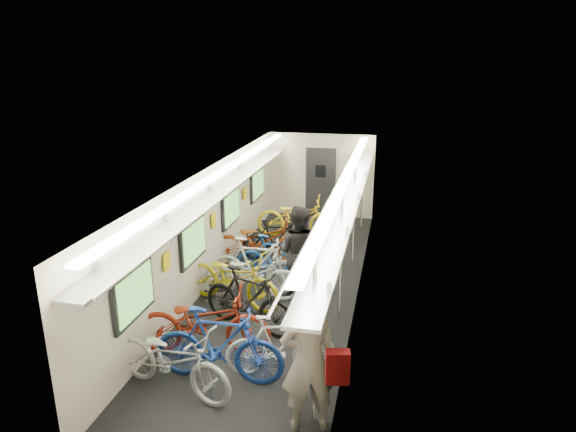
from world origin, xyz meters
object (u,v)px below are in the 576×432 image
at_px(bicycle_0, 172,359).
at_px(bicycle_1, 219,345).
at_px(passenger_near, 308,361).
at_px(backpack, 338,367).
at_px(passenger_mid, 298,251).

height_order(bicycle_0, bicycle_1, bicycle_1).
height_order(passenger_near, backpack, passenger_near).
bearing_deg(passenger_near, passenger_mid, -96.76).
bearing_deg(passenger_near, backpack, 107.72).
relative_size(passenger_near, passenger_mid, 1.05).
relative_size(bicycle_0, passenger_mid, 1.07).
relative_size(bicycle_1, passenger_mid, 1.05).
distance_m(bicycle_1, passenger_near, 1.60).
bearing_deg(backpack, bicycle_0, 148.32).
relative_size(bicycle_0, passenger_near, 1.03).
height_order(passenger_near, passenger_mid, passenger_near).
relative_size(bicycle_1, passenger_near, 1.01).
height_order(bicycle_1, backpack, backpack).
bearing_deg(passenger_mid, bicycle_1, 87.22).
bearing_deg(passenger_mid, backpack, 114.44).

